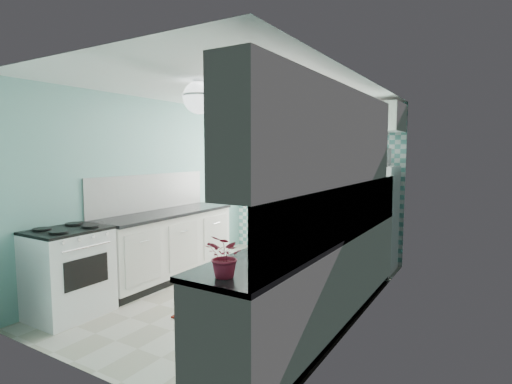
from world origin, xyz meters
The scene contains 26 objects.
floor centered at (0.00, 0.00, -0.01)m, with size 3.00×4.40×0.02m, color beige.
ceiling centered at (0.00, 0.00, 2.51)m, with size 3.00×4.40×0.02m, color white.
wall_back centered at (0.00, 2.21, 1.25)m, with size 3.00×0.02×2.50m, color #79B3AC.
wall_front centered at (0.00, -2.21, 1.25)m, with size 3.00×0.02×2.50m, color #79B3AC.
wall_left centered at (-1.51, 0.00, 1.25)m, with size 0.02×4.40×2.50m, color #79B3AC.
wall_right centered at (1.51, 0.00, 1.25)m, with size 0.02×4.40×2.50m, color #79B3AC.
accent_wall centered at (0.00, 2.19, 1.25)m, with size 3.00×0.01×2.50m, color #62AAA3.
window centered at (-0.35, 2.16, 1.55)m, with size 1.04×0.05×1.44m.
backsplash_right centered at (1.49, -0.40, 1.20)m, with size 0.02×3.60×0.51m, color white.
backsplash_left centered at (-1.49, -0.07, 1.20)m, with size 0.02×2.15×0.51m, color white.
upper_cabinets_right centered at (1.33, -0.60, 1.90)m, with size 0.33×3.20×0.90m, color silver.
upper_cabinet_fridge centered at (1.30, 1.83, 2.25)m, with size 0.40×0.74×0.40m, color silver.
ceiling_light centered at (0.00, -0.80, 2.32)m, with size 0.34×0.34×0.35m.
base_cabinets_right centered at (1.20, -0.40, 0.45)m, with size 0.60×3.60×0.90m, color white.
countertop_right centered at (1.19, -0.40, 0.92)m, with size 0.63×3.60×0.04m, color black.
base_cabinets_left centered at (-1.20, -0.07, 0.45)m, with size 0.60×2.15×0.90m, color white.
countertop_left centered at (-1.19, -0.07, 0.92)m, with size 0.63×2.15×0.04m, color black.
fridge centered at (1.11, 1.80, 0.78)m, with size 0.68×0.68×1.56m.
stove centered at (-1.20, -1.57, 0.49)m, with size 0.62×0.77×0.93m.
sink centered at (1.20, 0.71, 0.93)m, with size 0.44×0.37×0.53m.
rug centered at (0.13, -0.51, 0.01)m, with size 0.75×1.08×0.02m, color maroon.
dish_towel centered at (0.89, 0.58, 0.48)m, with size 0.01×0.20×0.31m, color #5BB1A9.
fruit_bowl centered at (1.20, -1.44, 0.97)m, with size 0.27×0.27×0.07m, color white.
potted_plant centered at (1.20, -2.02, 1.08)m, with size 0.26×0.22×0.29m, color red.
soap_bottle centered at (1.25, 0.75, 1.04)m, with size 0.09×0.09×0.21m, color #93A6B7.
microwave centered at (1.11, 1.80, 1.69)m, with size 0.46×0.31×0.26m, color white.
Camera 1 is at (2.68, -4.09, 1.76)m, focal length 28.00 mm.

